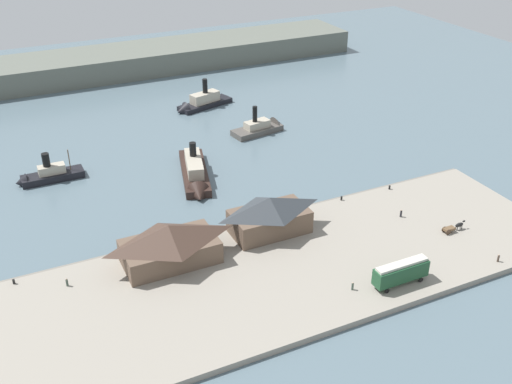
% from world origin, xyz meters
% --- Properties ---
extents(ground_plane, '(320.00, 320.00, 0.00)m').
position_xyz_m(ground_plane, '(0.00, 0.00, 0.00)').
color(ground_plane, slate).
extents(quay_promenade, '(110.00, 36.00, 1.20)m').
position_xyz_m(quay_promenade, '(0.00, -22.00, 0.60)').
color(quay_promenade, gray).
rests_on(quay_promenade, ground).
extents(seawall_edge, '(110.00, 0.80, 1.00)m').
position_xyz_m(seawall_edge, '(0.00, -3.60, 0.50)').
color(seawall_edge, slate).
rests_on(seawall_edge, ground).
extents(ferry_shed_west_terminal, '(17.81, 10.19, 7.87)m').
position_xyz_m(ferry_shed_west_terminal, '(-20.13, -10.84, 5.20)').
color(ferry_shed_west_terminal, brown).
rests_on(ferry_shed_west_terminal, quay_promenade).
extents(ferry_shed_east_terminal, '(15.75, 8.92, 7.87)m').
position_xyz_m(ferry_shed_east_terminal, '(1.21, -9.58, 5.20)').
color(ferry_shed_east_terminal, brown).
rests_on(ferry_shed_east_terminal, quay_promenade).
extents(street_tram, '(10.55, 2.72, 4.47)m').
position_xyz_m(street_tram, '(14.37, -34.93, 3.80)').
color(street_tram, '#1E4C2D').
rests_on(street_tram, quay_promenade).
extents(horse_cart, '(5.37, 1.34, 1.87)m').
position_xyz_m(horse_cart, '(34.92, -25.56, 2.14)').
color(horse_cart, brown).
rests_on(horse_cart, quay_promenade).
extents(pedestrian_near_west_shed, '(0.43, 0.43, 1.73)m').
position_xyz_m(pedestrian_near_west_shed, '(28.80, -16.44, 1.99)').
color(pedestrian_near_west_shed, '#232328').
rests_on(pedestrian_near_west_shed, quay_promenade).
extents(pedestrian_standing_center, '(0.40, 0.40, 1.62)m').
position_xyz_m(pedestrian_standing_center, '(-39.05, -10.16, 1.94)').
color(pedestrian_standing_center, '#3D4C42').
rests_on(pedestrian_standing_center, quay_promenade).
extents(pedestrian_near_east_shed, '(0.39, 0.39, 1.57)m').
position_xyz_m(pedestrian_near_east_shed, '(35.19, -37.44, 1.92)').
color(pedestrian_near_east_shed, '#4C3D33').
rests_on(pedestrian_near_east_shed, quay_promenade).
extents(pedestrian_by_tram, '(0.39, 0.39, 1.59)m').
position_xyz_m(pedestrian_by_tram, '(5.84, -32.78, 1.93)').
color(pedestrian_by_tram, '#3D4C42').
rests_on(pedestrian_by_tram, quay_promenade).
extents(mooring_post_center_west, '(0.44, 0.44, 0.90)m').
position_xyz_m(mooring_post_center_west, '(21.37, -5.00, 1.65)').
color(mooring_post_center_west, black).
rests_on(mooring_post_center_west, quay_promenade).
extents(mooring_post_center_east, '(0.44, 0.44, 0.90)m').
position_xyz_m(mooring_post_center_east, '(-47.50, -5.42, 1.65)').
color(mooring_post_center_east, black).
rests_on(mooring_post_center_east, quay_promenade).
extents(mooring_post_west, '(0.44, 0.44, 0.90)m').
position_xyz_m(mooring_post_west, '(34.04, -5.44, 1.65)').
color(mooring_post_west, black).
rests_on(mooring_post_west, quay_promenade).
extents(ferry_outer_harbor, '(16.35, 7.83, 9.79)m').
position_xyz_m(ferry_outer_harbor, '(23.75, 39.63, 1.32)').
color(ferry_outer_harbor, '#514C47').
rests_on(ferry_outer_harbor, ground).
extents(ferry_mid_harbor, '(15.73, 4.50, 8.24)m').
position_xyz_m(ferry_mid_harbor, '(-35.98, 34.99, 1.43)').
color(ferry_mid_harbor, black).
rests_on(ferry_mid_harbor, ground).
extents(ferry_moored_west, '(11.93, 25.64, 9.88)m').
position_xyz_m(ferry_moored_west, '(-3.83, 19.60, 1.67)').
color(ferry_moored_west, black).
rests_on(ferry_moored_west, ground).
extents(ferry_moored_east, '(19.84, 10.21, 10.50)m').
position_xyz_m(ferry_moored_east, '(14.42, 64.59, 1.59)').
color(ferry_moored_east, black).
rests_on(ferry_moored_east, ground).
extents(far_headland, '(180.00, 24.00, 8.00)m').
position_xyz_m(far_headland, '(0.00, 110.00, 4.00)').
color(far_headland, '#60665B').
rests_on(far_headland, ground).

